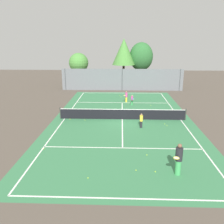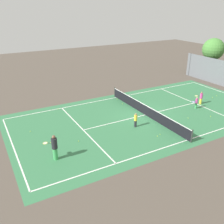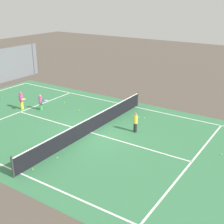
% 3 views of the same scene
% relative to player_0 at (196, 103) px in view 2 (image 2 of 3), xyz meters
% --- Properties ---
extents(ground_plane, '(80.00, 80.00, 0.00)m').
position_rel_player_0_xyz_m(ground_plane, '(-1.14, -5.40, -0.62)').
color(ground_plane, brown).
extents(court_surface, '(13.00, 25.00, 0.01)m').
position_rel_player_0_xyz_m(court_surface, '(-1.14, -5.40, -0.62)').
color(court_surface, '#387A4C').
rests_on(court_surface, ground_plane).
extents(tennis_net, '(11.90, 0.10, 1.10)m').
position_rel_player_0_xyz_m(tennis_net, '(-1.14, -5.40, -0.11)').
color(tennis_net, '#333833').
rests_on(tennis_net, ground_plane).
extents(tree_2, '(3.03, 3.03, 5.37)m').
position_rel_player_0_xyz_m(tree_2, '(-7.97, 11.04, 3.19)').
color(tree_2, brown).
rests_on(tree_2, ground_plane).
extents(player_0, '(0.40, 0.83, 1.18)m').
position_rel_player_0_xyz_m(player_0, '(0.00, 0.00, 0.00)').
color(player_0, '#3FA559').
rests_on(player_0, ground_plane).
extents(player_1, '(0.69, 0.95, 1.84)m').
position_rel_player_0_xyz_m(player_1, '(1.90, -15.13, 0.33)').
color(player_1, '#3FA559').
rests_on(player_1, ground_plane).
extents(player_2, '(0.27, 0.27, 1.26)m').
position_rel_player_0_xyz_m(player_2, '(0.46, -7.62, 0.02)').
color(player_2, '#232328').
rests_on(player_2, ground_plane).
extents(player_3, '(0.56, 0.86, 1.34)m').
position_rel_player_0_xyz_m(player_3, '(-0.65, 1.33, 0.08)').
color(player_3, yellow).
rests_on(player_3, ground_plane).
extents(tennis_ball_1, '(0.07, 0.07, 0.07)m').
position_rel_player_0_xyz_m(tennis_ball_1, '(2.64, -6.69, -0.59)').
color(tennis_ball_1, '#CCE533').
rests_on(tennis_ball_1, ground_plane).
extents(tennis_ball_2, '(0.07, 0.07, 0.07)m').
position_rel_player_0_xyz_m(tennis_ball_2, '(-1.50, 4.92, -0.59)').
color(tennis_ball_2, '#CCE533').
rests_on(tennis_ball_2, ground_plane).
extents(tennis_ball_3, '(0.07, 0.07, 0.07)m').
position_rel_player_0_xyz_m(tennis_ball_3, '(-1.28, 3.97, -0.59)').
color(tennis_ball_3, '#CCE533').
rests_on(tennis_ball_3, ground_plane).
extents(tennis_ball_4, '(0.07, 0.07, 0.07)m').
position_rel_player_0_xyz_m(tennis_ball_4, '(-3.02, -15.74, -0.59)').
color(tennis_ball_4, '#CCE533').
rests_on(tennis_ball_4, ground_plane).
extents(tennis_ball_5, '(0.07, 0.07, 0.07)m').
position_rel_player_0_xyz_m(tennis_ball_5, '(2.77, -7.06, -0.59)').
color(tennis_ball_5, '#CCE533').
rests_on(tennis_ball_5, ground_plane).
extents(tennis_ball_6, '(0.07, 0.07, 0.07)m').
position_rel_player_0_xyz_m(tennis_ball_6, '(1.42, -2.40, -0.59)').
color(tennis_ball_6, '#CCE533').
rests_on(tennis_ball_6, ground_plane).
extents(tennis_ball_7, '(0.07, 0.07, 0.07)m').
position_rel_player_0_xyz_m(tennis_ball_7, '(0.70, -14.94, -0.59)').
color(tennis_ball_7, '#CCE533').
rests_on(tennis_ball_7, ground_plane).
extents(tennis_ball_8, '(0.07, 0.07, 0.07)m').
position_rel_player_0_xyz_m(tennis_ball_8, '(-0.38, -14.82, -0.59)').
color(tennis_ball_8, '#CCE533').
rests_on(tennis_ball_8, ground_plane).
extents(tennis_ball_9, '(0.07, 0.07, 0.07)m').
position_rel_player_0_xyz_m(tennis_ball_9, '(2.16, -0.29, -0.59)').
color(tennis_ball_9, '#CCE533').
rests_on(tennis_ball_9, ground_plane).
extents(tennis_ball_10, '(0.07, 0.07, 0.07)m').
position_rel_player_0_xyz_m(tennis_ball_10, '(-4.63, -5.85, -0.59)').
color(tennis_ball_10, '#CCE533').
rests_on(tennis_ball_10, ground_plane).
extents(tennis_ball_11, '(0.07, 0.07, 0.07)m').
position_rel_player_0_xyz_m(tennis_ball_11, '(-6.09, -5.63, -0.59)').
color(tennis_ball_11, '#CCE533').
rests_on(tennis_ball_11, ground_plane).
extents(tennis_ball_12, '(0.07, 0.07, 0.07)m').
position_rel_player_0_xyz_m(tennis_ball_12, '(-6.54, -12.20, -0.59)').
color(tennis_ball_12, '#CCE533').
rests_on(tennis_ball_12, ground_plane).
extents(tennis_ball_13, '(0.07, 0.07, 0.07)m').
position_rel_player_0_xyz_m(tennis_ball_13, '(0.43, -12.86, -0.59)').
color(tennis_ball_13, '#CCE533').
rests_on(tennis_ball_13, ground_plane).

